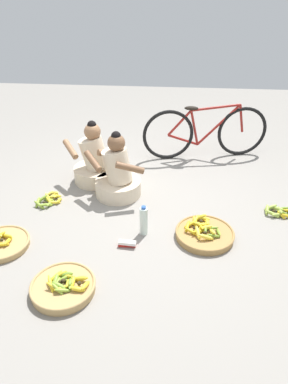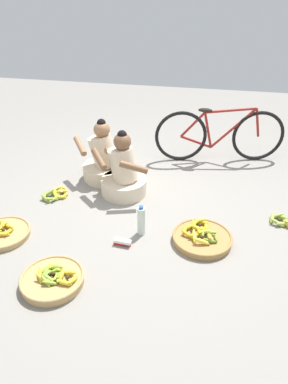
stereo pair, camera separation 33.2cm
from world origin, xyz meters
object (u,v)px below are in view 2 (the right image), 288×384
Objects in this scene: loose_bananas_mid_right at (56,194)px; vendor_woman_front at (123,174)px; vendor_woman_behind at (104,160)px; banana_basket_near_bicycle at (53,279)px; banana_basket_back_center at (202,237)px; packet_carton_stack at (123,242)px; loose_bananas_front_center at (284,221)px; water_bottle at (141,221)px; bicycle_leaning at (219,135)px; banana_basket_near_vendor at (3,233)px.

vendor_woman_front is at bearing 16.66° from loose_bananas_mid_right.
banana_basket_near_bicycle is at bearing -86.34° from vendor_woman_behind.
packet_carton_stack is at bearing -164.11° from banana_basket_back_center.
loose_bananas_mid_right is at bearing -163.34° from vendor_woman_front.
vendor_woman_behind is at bearing 165.40° from loose_bananas_front_center.
banana_basket_back_center is 1.74m from loose_bananas_mid_right.
loose_bananas_mid_right is at bearing 156.54° from water_bottle.
banana_basket_near_bicycle is at bearing -67.27° from loose_bananas_mid_right.
bicycle_leaning is at bearing 87.24° from banana_basket_back_center.
vendor_woman_front is 0.79m from water_bottle.
vendor_woman_behind is 1.50× the size of banana_basket_near_vendor.
water_bottle is (-1.38, -0.45, 0.12)m from loose_bananas_front_center.
banana_basket_back_center is 1.09× the size of banana_basket_near_bicycle.
loose_bananas_mid_right is 2.17× the size of packet_carton_stack.
packet_carton_stack is at bearing 53.81° from banana_basket_near_bicycle.
banana_basket_back_center is 0.59m from water_bottle.
water_bottle reaches higher than banana_basket_near_bicycle.
banana_basket_near_vendor is 1.33m from water_bottle.
banana_basket_near_vendor is (-1.96, -2.11, -0.32)m from bicycle_leaning.
bicycle_leaning reaches higher than banana_basket_near_vendor.
vendor_woman_behind reaches higher than water_bottle.
bicycle_leaning reaches higher than banana_basket_back_center.
water_bottle is at bearing 54.53° from banana_basket_near_bicycle.
vendor_woman_behind is 2.60× the size of loose_bananas_front_center.
vendor_woman_behind is 1.36× the size of banana_basket_back_center.
water_bottle is at bearing -62.87° from vendor_woman_front.
vendor_woman_behind is 4.56× the size of packet_carton_stack.
loose_bananas_front_center is (0.71, -1.34, -0.33)m from bicycle_leaning.
loose_bananas_front_center is (2.47, -0.02, 0.00)m from loose_bananas_mid_right.
vendor_woman_front is 1.18m from banana_basket_back_center.
loose_bananas_front_center is at bearing 18.24° from water_bottle.
banana_basket_back_center is at bearing -150.31° from loose_bananas_front_center.
loose_bananas_mid_right is 1.17m from packet_carton_stack.
vendor_woman_front is at bearing 47.31° from banana_basket_near_vendor.
vendor_woman_behind reaches higher than loose_bananas_front_center.
banana_basket_back_center is 1.90m from banana_basket_near_vendor.
vendor_woman_front is at bearing 143.46° from banana_basket_back_center.
banana_basket_back_center is 1.39m from banana_basket_near_bicycle.
vendor_woman_behind is at bearing 93.66° from banana_basket_near_bicycle.
banana_basket_near_vendor is at bearing 146.64° from banana_basket_near_bicycle.
water_bottle is (0.68, -0.99, -0.09)m from vendor_woman_behind.
banana_basket_near_vendor is at bearing -163.91° from loose_bananas_front_center.
vendor_woman_behind is 1.20m from water_bottle.
banana_basket_near_vendor reaches higher than loose_bananas_mid_right.
loose_bananas_mid_right is 2.47m from loose_bananas_front_center.
banana_basket_near_bicycle is (-1.23, -2.58, -0.31)m from bicycle_leaning.
bicycle_leaning is 2.88m from banana_basket_near_bicycle.
vendor_woman_behind reaches higher than loose_bananas_mid_right.
vendor_woman_behind is at bearing 64.96° from banana_basket_near_vendor.
loose_bananas_front_center is (0.80, 0.46, -0.02)m from banana_basket_back_center.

